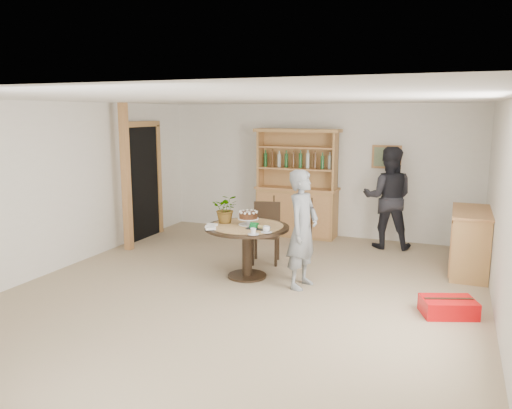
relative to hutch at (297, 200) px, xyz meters
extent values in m
plane|color=tan|center=(0.30, -3.24, -0.69)|extent=(7.00, 7.00, 0.00)
cube|color=white|center=(0.30, 0.26, 0.56)|extent=(6.00, 0.04, 2.50)
cube|color=white|center=(0.30, -6.74, 0.56)|extent=(6.00, 0.04, 2.50)
cube|color=white|center=(-2.70, -3.24, 0.56)|extent=(0.04, 7.00, 2.50)
cube|color=white|center=(3.30, -3.24, 0.56)|extent=(0.04, 7.00, 2.50)
cube|color=white|center=(0.30, -3.24, 1.81)|extent=(6.00, 7.00, 0.04)
cube|color=tan|center=(1.60, 0.23, 0.86)|extent=(0.52, 0.03, 0.42)
cube|color=#59724C|center=(1.60, 0.21, 0.86)|extent=(0.44, 0.02, 0.34)
cube|color=black|center=(-2.64, -1.24, 0.36)|extent=(0.10, 0.90, 2.10)
cube|color=tan|center=(-2.62, -1.74, 0.36)|extent=(0.12, 0.10, 2.10)
cube|color=tan|center=(-2.62, -0.74, 0.36)|extent=(0.12, 0.10, 2.10)
cube|color=tan|center=(-2.62, -1.24, 1.44)|extent=(0.12, 1.10, 0.10)
cube|color=tan|center=(-2.40, -2.04, 0.56)|extent=(0.12, 0.12, 2.50)
cube|color=tan|center=(0.00, 0.00, -0.24)|extent=(1.50, 0.50, 0.90)
cube|color=tan|center=(0.00, 0.00, 0.23)|extent=(1.56, 0.54, 0.04)
cube|color=tan|center=(0.00, 0.10, 0.78)|extent=(1.50, 0.04, 1.06)
cube|color=tan|center=(-0.73, -0.05, 0.78)|extent=(0.04, 0.34, 1.06)
cube|color=tan|center=(0.73, -0.05, 0.78)|extent=(0.04, 0.34, 1.06)
cube|color=tan|center=(0.00, -0.05, 0.61)|extent=(1.44, 0.32, 0.03)
cube|color=tan|center=(0.00, -0.05, 1.01)|extent=(1.44, 0.32, 0.03)
cube|color=tan|center=(0.00, -0.05, 1.32)|extent=(1.62, 0.40, 0.06)
cylinder|color=#194C1E|center=(-0.56, -0.05, 0.77)|extent=(0.07, 0.07, 0.28)
cylinder|color=#4C2D14|center=(-0.40, -0.05, 0.77)|extent=(0.07, 0.07, 0.28)
cylinder|color=#B2BFB2|center=(-0.24, -0.05, 0.77)|extent=(0.07, 0.07, 0.28)
cylinder|color=#194C1E|center=(-0.08, -0.05, 0.77)|extent=(0.07, 0.07, 0.28)
cylinder|color=#4C2D14|center=(0.08, -0.05, 0.77)|extent=(0.07, 0.07, 0.28)
cylinder|color=#B2BFB2|center=(0.24, -0.05, 0.77)|extent=(0.07, 0.07, 0.28)
cylinder|color=#194C1E|center=(0.40, -0.05, 0.77)|extent=(0.07, 0.07, 0.28)
cylinder|color=#4C2D14|center=(0.56, -0.05, 0.77)|extent=(0.07, 0.07, 0.28)
cube|color=tan|center=(3.04, -1.24, -0.24)|extent=(0.50, 1.20, 0.90)
cube|color=tan|center=(3.04, -1.24, 0.23)|extent=(0.54, 1.26, 0.04)
cylinder|color=black|center=(0.08, -2.64, 0.04)|extent=(1.20, 1.20, 0.04)
cylinder|color=black|center=(0.08, -2.64, -0.33)|extent=(0.14, 0.14, 0.70)
cylinder|color=black|center=(0.08, -2.64, -0.67)|extent=(0.56, 0.56, 0.03)
cylinder|color=tan|center=(0.08, -2.64, 0.07)|extent=(1.04, 1.04, 0.01)
cube|color=black|center=(0.08, -1.89, -0.24)|extent=(0.51, 0.51, 0.04)
cube|color=black|center=(0.03, -1.70, 0.01)|extent=(0.41, 0.13, 0.46)
cube|color=black|center=(0.03, -1.70, 0.23)|extent=(0.42, 0.14, 0.05)
cube|color=black|center=(-0.05, -2.11, -0.47)|extent=(0.04, 0.04, 0.44)
cube|color=black|center=(0.30, -2.02, -0.47)|extent=(0.04, 0.04, 0.44)
cube|color=black|center=(-0.14, -1.76, -0.47)|extent=(0.04, 0.04, 0.44)
cube|color=black|center=(0.21, -1.67, -0.47)|extent=(0.04, 0.04, 0.44)
cylinder|color=white|center=(0.08, -2.59, 0.08)|extent=(0.28, 0.28, 0.01)
cylinder|color=white|center=(0.08, -2.59, 0.12)|extent=(0.05, 0.05, 0.08)
cylinder|color=white|center=(0.08, -2.59, 0.16)|extent=(0.30, 0.30, 0.01)
cylinder|color=#4D2516|center=(0.08, -2.59, 0.21)|extent=(0.26, 0.26, 0.09)
cylinder|color=white|center=(0.08, -2.59, 0.26)|extent=(0.08, 0.08, 0.01)
sphere|color=white|center=(0.20, -2.59, 0.26)|extent=(0.04, 0.04, 0.04)
sphere|color=white|center=(0.18, -2.53, 0.26)|extent=(0.04, 0.04, 0.04)
sphere|color=white|center=(0.14, -2.49, 0.26)|extent=(0.04, 0.04, 0.04)
sphere|color=white|center=(0.08, -2.47, 0.26)|extent=(0.04, 0.04, 0.04)
sphere|color=white|center=(0.02, -2.49, 0.26)|extent=(0.04, 0.04, 0.04)
sphere|color=white|center=(-0.03, -2.53, 0.26)|extent=(0.04, 0.04, 0.04)
sphere|color=white|center=(-0.04, -2.59, 0.26)|extent=(0.04, 0.04, 0.04)
sphere|color=white|center=(-0.03, -2.65, 0.26)|extent=(0.04, 0.04, 0.04)
sphere|color=white|center=(0.02, -2.69, 0.26)|extent=(0.04, 0.04, 0.04)
sphere|color=white|center=(0.08, -2.71, 0.26)|extent=(0.04, 0.04, 0.04)
sphere|color=white|center=(0.14, -2.69, 0.26)|extent=(0.04, 0.04, 0.04)
sphere|color=white|center=(0.18, -2.65, 0.26)|extent=(0.04, 0.04, 0.04)
imported|color=#3F7233|center=(-0.27, -2.59, 0.28)|extent=(0.47, 0.44, 0.42)
cube|color=black|center=(0.30, -2.76, 0.08)|extent=(0.30, 0.20, 0.01)
cube|color=#0D7A2F|center=(0.24, -2.76, 0.11)|extent=(0.10, 0.10, 0.06)
cube|color=#0D7A2F|center=(0.24, -2.76, 0.15)|extent=(0.11, 0.02, 0.01)
cylinder|color=silver|center=(0.48, -2.92, 0.08)|extent=(0.15, 0.15, 0.01)
imported|color=silver|center=(0.48, -2.92, 0.12)|extent=(0.10, 0.10, 0.08)
cylinder|color=silver|center=(0.36, -3.09, 0.08)|extent=(0.15, 0.15, 0.01)
imported|color=silver|center=(0.36, -3.09, 0.12)|extent=(0.08, 0.08, 0.07)
cube|color=white|center=(-0.37, -2.84, 0.09)|extent=(0.14, 0.08, 0.03)
cube|color=white|center=(-0.34, -2.96, 0.09)|extent=(0.16, 0.11, 0.03)
cube|color=white|center=(-0.28, -3.06, 0.09)|extent=(0.16, 0.14, 0.03)
imported|color=slate|center=(0.93, -2.74, 0.11)|extent=(0.48, 0.64, 1.60)
imported|color=black|center=(1.72, -0.24, 0.20)|extent=(0.94, 0.78, 1.77)
cube|color=red|center=(2.80, -3.04, -0.59)|extent=(0.70, 0.58, 0.20)
cube|color=black|center=(2.80, -3.04, -0.48)|extent=(0.54, 0.23, 0.01)
camera|label=1|loc=(2.77, -8.99, 1.65)|focal=35.00mm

